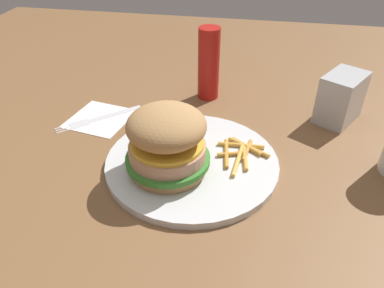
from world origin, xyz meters
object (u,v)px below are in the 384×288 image
(ketchup_bottle, at_px, (207,64))
(napkin, at_px, (100,118))
(plate, at_px, (192,162))
(fork, at_px, (99,117))
(fries_pile, at_px, (241,152))
(sandwich, at_px, (167,141))
(napkin_dispenser, at_px, (341,98))

(ketchup_bottle, bearing_deg, napkin, 124.64)
(plate, height_order, fork, plate)
(plate, height_order, fries_pile, fries_pile)
(fork, relative_size, ketchup_bottle, 0.94)
(napkin, relative_size, fork, 0.79)
(napkin, bearing_deg, fork, 132.01)
(sandwich, height_order, fries_pile, sandwich)
(sandwich, height_order, napkin, sandwich)
(sandwich, distance_m, fries_pile, 0.13)
(napkin, bearing_deg, ketchup_bottle, -55.36)
(plate, relative_size, napkin, 2.52)
(napkin, bearing_deg, fries_pile, -106.03)
(fork, xyz_separation_m, ketchup_bottle, (0.13, -0.19, 0.07))
(fries_pile, height_order, napkin_dispenser, napkin_dispenser)
(fries_pile, distance_m, napkin_dispenser, 0.24)
(fries_pile, bearing_deg, napkin, 73.97)
(plate, relative_size, fork, 1.98)
(napkin, relative_size, napkin_dispenser, 1.19)
(ketchup_bottle, bearing_deg, plate, -176.71)
(fries_pile, xyz_separation_m, fork, (0.08, 0.28, -0.01))
(sandwich, distance_m, napkin_dispenser, 0.36)
(napkin_dispenser, bearing_deg, napkin, -48.15)
(fork, distance_m, napkin_dispenser, 0.46)
(fries_pile, bearing_deg, ketchup_bottle, 22.99)
(napkin, distance_m, napkin_dispenser, 0.46)
(napkin, bearing_deg, plate, -118.48)
(fork, bearing_deg, napkin, -47.99)
(plate, bearing_deg, napkin, 61.52)
(plate, height_order, napkin_dispenser, napkin_dispenser)
(fries_pile, height_order, ketchup_bottle, ketchup_bottle)
(napkin_dispenser, bearing_deg, fries_pile, -15.26)
(napkin, xyz_separation_m, fork, (-0.00, 0.00, 0.00))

